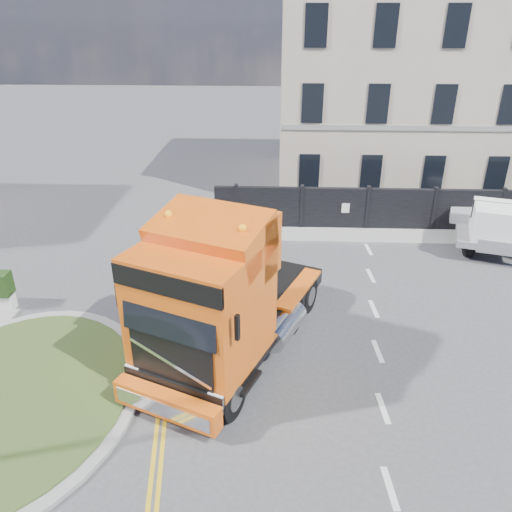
{
  "coord_description": "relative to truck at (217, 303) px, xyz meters",
  "views": [
    {
      "loc": [
        -0.15,
        -12.68,
        9.07
      ],
      "look_at": [
        -0.8,
        2.25,
        1.8
      ],
      "focal_mm": 35.0,
      "sensor_mm": 36.0,
      "label": 1
    }
  ],
  "objects": [
    {
      "name": "georgian_building",
      "position": [
        7.71,
        17.72,
        3.72
      ],
      "size": [
        12.3,
        10.3,
        12.8
      ],
      "color": "beige",
      "rests_on": "ground"
    },
    {
      "name": "truck",
      "position": [
        0.0,
        0.0,
        0.0
      ],
      "size": [
        5.57,
        8.14,
        4.58
      ],
      "rotation": [
        0.0,
        0.0,
        -0.4
      ],
      "color": "black",
      "rests_on": "ground"
    },
    {
      "name": "ground",
      "position": [
        1.71,
        1.22,
        -2.05
      ],
      "size": [
        120.0,
        120.0,
        0.0
      ],
      "primitive_type": "plane",
      "color": "#424244",
      "rests_on": "ground"
    },
    {
      "name": "flatbed_pickup",
      "position": [
        10.56,
        8.2,
        -0.87
      ],
      "size": [
        3.54,
        5.73,
        2.2
      ],
      "rotation": [
        0.0,
        0.0,
        -0.3
      ],
      "color": "gray",
      "rests_on": "ground"
    },
    {
      "name": "hoarding_fence",
      "position": [
        8.26,
        10.22,
        -1.05
      ],
      "size": [
        18.8,
        0.25,
        2.0
      ],
      "color": "black",
      "rests_on": "ground"
    },
    {
      "name": "traffic_island",
      "position": [
        -5.29,
        -1.78,
        -1.97
      ],
      "size": [
        6.8,
        6.8,
        0.17
      ],
      "color": "gray",
      "rests_on": "ground"
    },
    {
      "name": "pavement_far",
      "position": [
        7.71,
        9.32,
        -1.99
      ],
      "size": [
        20.0,
        1.6,
        0.12
      ],
      "primitive_type": "cube",
      "color": "gray",
      "rests_on": "ground"
    }
  ]
}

